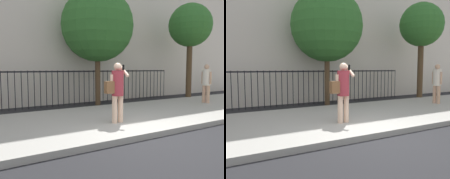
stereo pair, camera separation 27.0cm
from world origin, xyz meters
TOP-DOWN VIEW (x-y plane):
  - ground_plane at (0.00, 0.00)m, footprint 60.00×60.00m
  - sidewalk at (0.00, 2.20)m, footprint 28.00×4.40m
  - iron_fence at (0.00, 5.90)m, footprint 12.03×0.04m
  - pedestrian_on_phone at (-0.25, 1.34)m, footprint 0.65×0.49m
  - pedestrian_walking at (5.27, 2.50)m, footprint 0.35×0.49m
  - street_tree_near at (6.41, 4.45)m, footprint 2.26×2.26m
  - street_tree_mid at (1.31, 5.34)m, footprint 3.26×3.26m

SIDE VIEW (x-z plane):
  - ground_plane at x=0.00m, z-range 0.00..0.00m
  - sidewalk at x=0.00m, z-range 0.00..0.15m
  - iron_fence at x=0.00m, z-range 0.22..1.82m
  - pedestrian_walking at x=5.27m, z-range 0.27..2.00m
  - pedestrian_on_phone at x=-0.25m, z-range 0.29..1.99m
  - street_tree_mid at x=1.31m, z-range 0.98..6.22m
  - street_tree_near at x=6.41m, z-range 1.36..6.45m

